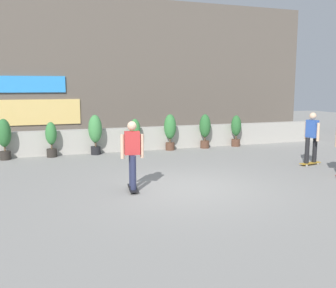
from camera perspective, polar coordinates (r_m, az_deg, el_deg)
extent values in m
plane|color=gray|center=(9.64, 3.00, -6.56)|extent=(48.00, 48.00, 0.00)
cube|color=#B2ADA3|center=(15.16, -5.68, 0.72)|extent=(18.00, 0.40, 0.90)
cube|color=#60564C|center=(18.95, -8.76, 10.72)|extent=(20.00, 2.00, 6.50)
cube|color=#3399F2|center=(17.55, -19.64, 8.38)|extent=(2.80, 0.08, 0.70)
cube|color=#F2CC72|center=(17.60, -19.44, 4.47)|extent=(4.00, 0.06, 1.10)
cylinder|color=#2D2823|center=(14.37, -23.06, -1.58)|extent=(0.36, 0.36, 0.30)
cylinder|color=brown|center=(14.34, -23.11, -0.69)|extent=(0.06, 0.06, 0.15)
ellipsoid|color=#2D6B33|center=(14.26, -23.25, 1.53)|extent=(0.48, 0.48, 0.97)
cylinder|color=#2D2823|center=(14.35, -16.89, -1.27)|extent=(0.36, 0.36, 0.30)
cylinder|color=brown|center=(14.32, -16.93, -0.39)|extent=(0.06, 0.06, 0.15)
ellipsoid|color=#387F3D|center=(14.25, -17.02, 1.52)|extent=(0.40, 0.40, 0.81)
cylinder|color=black|center=(14.50, -10.70, -0.95)|extent=(0.36, 0.36, 0.30)
cylinder|color=brown|center=(14.46, -10.72, -0.07)|extent=(0.06, 0.06, 0.15)
ellipsoid|color=#428C47|center=(14.39, -10.79, 2.25)|extent=(0.50, 0.50, 1.03)
cylinder|color=black|center=(14.80, -4.89, -0.64)|extent=(0.36, 0.36, 0.30)
cylinder|color=brown|center=(14.77, -4.91, 0.22)|extent=(0.06, 0.06, 0.15)
ellipsoid|color=#387F3D|center=(14.70, -4.93, 2.13)|extent=(0.41, 0.41, 0.84)
cylinder|color=brown|center=(15.22, 0.30, -0.35)|extent=(0.36, 0.36, 0.30)
cylinder|color=brown|center=(15.18, 0.30, 0.49)|extent=(0.06, 0.06, 0.15)
ellipsoid|color=#387F3D|center=(15.11, 0.31, 2.60)|extent=(0.48, 0.48, 0.98)
cylinder|color=brown|center=(15.79, 5.49, -0.06)|extent=(0.36, 0.36, 0.30)
cylinder|color=brown|center=(15.76, 5.50, 0.74)|extent=(0.06, 0.06, 0.15)
ellipsoid|color=#2D6B33|center=(15.69, 5.53, 2.72)|extent=(0.46, 0.46, 0.94)
cylinder|color=brown|center=(16.44, 10.04, 0.19)|extent=(0.36, 0.36, 0.30)
cylinder|color=brown|center=(16.41, 10.06, 0.97)|extent=(0.06, 0.06, 0.15)
ellipsoid|color=#2D6B33|center=(16.35, 10.11, 2.72)|extent=(0.42, 0.42, 0.86)
cube|color=black|center=(9.42, -5.26, -6.53)|extent=(0.32, 0.82, 0.02)
cylinder|color=silver|center=(9.68, -5.88, -6.37)|extent=(0.04, 0.06, 0.06)
cylinder|color=silver|center=(9.69, -4.93, -6.33)|extent=(0.04, 0.06, 0.06)
cylinder|color=silver|center=(9.18, -5.61, -7.20)|extent=(0.04, 0.06, 0.06)
cylinder|color=silver|center=(9.19, -4.61, -7.16)|extent=(0.04, 0.06, 0.06)
cylinder|color=#282D4C|center=(9.50, -5.40, -3.80)|extent=(0.14, 0.14, 0.82)
cylinder|color=#282D4C|center=(9.15, -5.19, -4.28)|extent=(0.14, 0.14, 0.82)
cube|color=red|center=(9.20, -5.36, 0.16)|extent=(0.39, 0.25, 0.56)
sphere|color=beige|center=(9.14, -5.40, 2.70)|extent=(0.22, 0.22, 0.22)
cylinder|color=beige|center=(9.19, -6.81, -0.37)|extent=(0.09, 0.09, 0.58)
cylinder|color=beige|center=(9.23, -3.90, -0.29)|extent=(0.09, 0.09, 0.58)
cube|color=#BF8C26|center=(13.20, 20.40, -2.66)|extent=(0.82, 0.34, 0.02)
cylinder|color=silver|center=(13.45, 20.85, -2.64)|extent=(0.06, 0.04, 0.06)
cylinder|color=silver|center=(13.35, 21.38, -2.75)|extent=(0.06, 0.04, 0.06)
cylinder|color=silver|center=(13.06, 19.39, -2.89)|extent=(0.06, 0.04, 0.06)
cylinder|color=silver|center=(12.96, 19.93, -3.00)|extent=(0.06, 0.04, 0.06)
cylinder|color=black|center=(13.26, 21.00, -0.79)|extent=(0.14, 0.14, 0.82)
cylinder|color=black|center=(12.99, 19.99, -0.93)|extent=(0.14, 0.14, 0.82)
cube|color=#3359B2|center=(13.04, 20.66, 2.13)|extent=(0.26, 0.39, 0.56)
sphere|color=beige|center=(13.00, 20.76, 3.93)|extent=(0.22, 0.22, 0.22)
cylinder|color=beige|center=(13.19, 19.86, 1.90)|extent=(0.09, 0.09, 0.58)
cylinder|color=beige|center=(12.90, 21.44, 1.67)|extent=(0.09, 0.09, 0.58)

